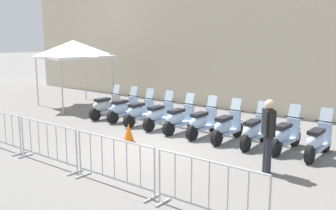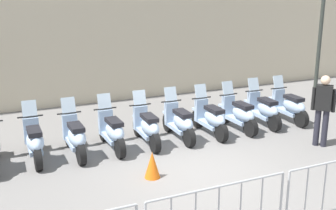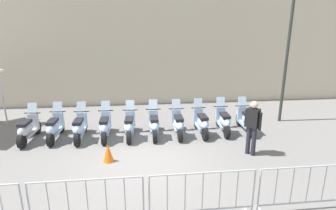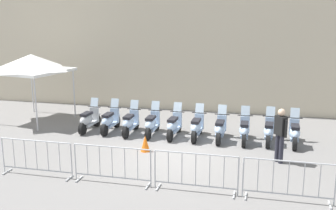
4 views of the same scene
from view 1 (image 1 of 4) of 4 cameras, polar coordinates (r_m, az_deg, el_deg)
ground_plane at (r=10.72m, az=-2.66°, el=-6.61°), size 120.00×120.00×0.00m
motorcycle_0 at (r=14.68m, az=-9.26°, el=-0.21°), size 0.62×1.72×1.24m
motorcycle_1 at (r=14.10m, az=-6.67°, el=-0.59°), size 0.64×1.72×1.24m
motorcycle_2 at (r=13.45m, az=-4.25°, el=-1.08°), size 0.67×1.72×1.24m
motorcycle_3 at (r=12.91m, az=-1.33°, el=-1.55°), size 0.67×1.71×1.24m
motorcycle_4 at (r=12.37m, az=1.72°, el=-2.09°), size 0.62×1.72×1.24m
motorcycle_5 at (r=11.90m, az=5.15°, el=-2.64°), size 0.65×1.72×1.24m
motorcycle_6 at (r=11.44m, az=8.75°, el=-3.25°), size 0.66×1.72×1.24m
motorcycle_7 at (r=11.08m, az=12.77°, el=-3.85°), size 0.69×1.71×1.24m
motorcycle_8 at (r=10.84m, az=17.12°, el=-4.38°), size 0.61×1.72×1.24m
motorcycle_9 at (r=10.56m, az=21.51°, el=-5.05°), size 0.64×1.72×1.24m
barrier_segment_1 at (r=9.78m, az=-17.57°, el=-5.57°), size 2.18×0.81×1.07m
barrier_segment_2 at (r=8.07m, az=-8.06°, el=-8.60°), size 2.18×0.81×1.07m
barrier_segment_3 at (r=6.71m, az=6.16°, el=-12.60°), size 2.18×0.81×1.07m
officer_near_row_end at (r=8.93m, az=14.78°, el=-3.93°), size 0.45×0.40×1.73m
canopy_tent at (r=17.30m, az=-13.99°, el=8.11°), size 2.70×2.70×2.91m
traffic_cone at (r=11.47m, az=-5.92°, el=-4.08°), size 0.32×0.32×0.55m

